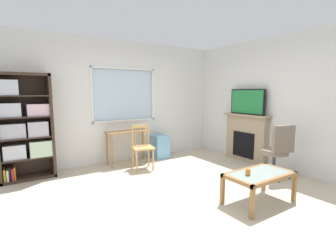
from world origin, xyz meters
TOP-DOWN VIEW (x-y plane):
  - ground at (0.00, 0.00)m, footprint 5.96×5.65m
  - wall_back_with_window at (-0.01, 2.33)m, footprint 4.96×0.15m
  - wall_right at (2.54, 0.00)m, footprint 0.12×4.85m
  - bookshelf at (-1.92, 2.08)m, footprint 0.90×0.38m
  - desk_under_window at (0.04, 1.98)m, footprint 0.96×0.39m
  - wooden_chair at (0.12, 1.46)m, footprint 0.50×0.48m
  - plastic_drawer_unit at (0.87, 2.03)m, footprint 0.35×0.40m
  - fireplace at (2.39, 0.69)m, footprint 0.26×1.15m
  - tv at (2.37, 0.69)m, footprint 0.06×0.90m
  - office_chair at (1.90, -0.41)m, footprint 0.58×0.62m
  - coffee_table at (0.77, -0.88)m, footprint 0.99×0.56m
  - sippy_cup at (0.55, -0.85)m, footprint 0.07×0.07m

SIDE VIEW (x-z plane):
  - ground at x=0.00m, z-range -0.02..0.00m
  - plastic_drawer_unit at x=0.87m, z-range 0.00..0.55m
  - coffee_table at x=0.77m, z-range 0.15..0.60m
  - wooden_chair at x=0.12m, z-range 0.01..0.91m
  - sippy_cup at x=0.55m, z-range 0.44..0.53m
  - fireplace at x=2.39m, z-range 0.00..1.08m
  - office_chair at x=1.90m, z-range 0.05..1.05m
  - desk_under_window at x=0.04m, z-range 0.23..0.97m
  - bookshelf at x=-1.92m, z-range -0.01..1.90m
  - wall_back_with_window at x=-0.01m, z-range -0.02..2.68m
  - wall_right at x=2.54m, z-range 0.00..2.70m
  - tv at x=2.37m, z-range 1.07..1.64m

